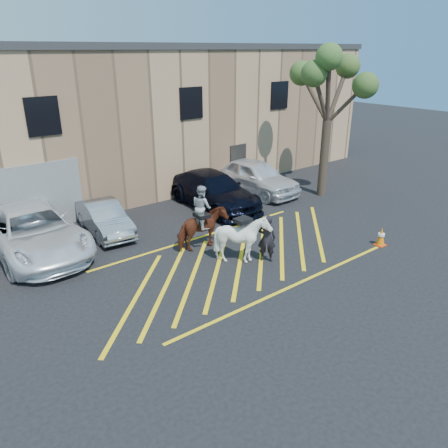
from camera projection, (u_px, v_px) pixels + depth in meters
ground at (235, 256)px, 15.95m from camera, size 90.00×90.00×0.00m
car_white_pickup at (32, 231)px, 15.95m from camera, size 2.96×6.22×1.71m
car_silver_sedan at (104, 218)px, 17.77m from camera, size 1.71×3.97×1.27m
car_blue_suv at (214, 191)px, 20.60m from camera, size 2.52×5.72×1.63m
car_white_suv at (256, 176)px, 22.69m from camera, size 2.23×5.15×1.73m
handler at (267, 238)px, 15.32m from camera, size 0.75×0.74×1.75m
warehouse at (92, 117)px, 23.27m from camera, size 32.42×10.20×7.30m
hatching_zone at (240, 259)px, 15.74m from camera, size 12.60×5.12×0.01m
mounted_bay at (202, 224)px, 16.19m from camera, size 1.92×0.94×2.49m
saddled_white at (243, 238)px, 15.25m from camera, size 1.44×1.62×1.76m
traffic_cone at (381, 236)px, 16.72m from camera, size 0.40×0.40×0.73m
tree at (331, 79)px, 20.50m from camera, size 3.99×4.37×7.31m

